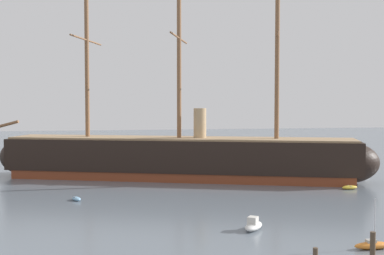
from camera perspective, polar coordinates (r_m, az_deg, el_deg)
tall_ship at (r=79.65m, az=-1.48°, el=-3.42°), size 64.35×28.03×32.27m
sailboat_foreground_right at (r=45.15m, az=20.00°, el=-12.53°), size 3.27×1.02×4.24m
motorboat_near_centre at (r=48.90m, az=7.06°, el=-11.06°), size 2.95×3.33×1.33m
dinghy_alongside_bow at (r=64.30m, az=-13.10°, el=-7.95°), size 1.54×2.16×0.47m
dinghy_alongside_stern at (r=74.07m, az=17.63°, el=-6.55°), size 2.40×1.18×0.55m
motorboat_far_right at (r=92.27m, az=19.12°, el=-4.53°), size 4.56×3.34×1.77m
mooring_piling_right_pair at (r=41.27m, az=20.01°, el=-12.79°), size 0.41×0.41×2.39m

